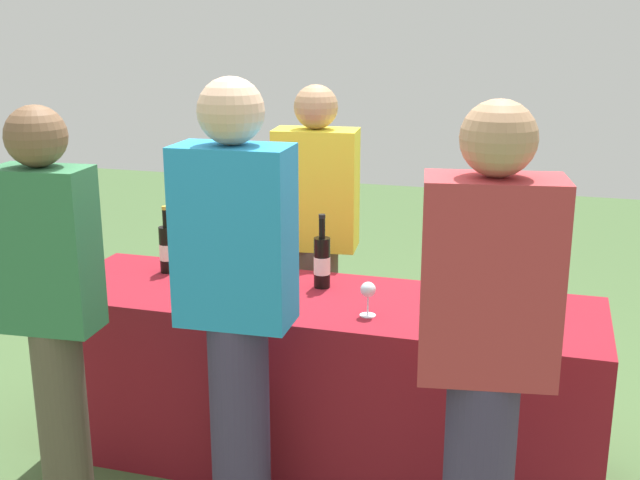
# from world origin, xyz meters

# --- Properties ---
(ground_plane) EXTENTS (12.00, 12.00, 0.00)m
(ground_plane) POSITION_xyz_m (0.00, 0.00, 0.00)
(ground_plane) COLOR #476638
(tasting_table) EXTENTS (2.32, 0.68, 0.76)m
(tasting_table) POSITION_xyz_m (0.00, 0.00, 0.38)
(tasting_table) COLOR maroon
(tasting_table) RESTS_ON ground_plane
(wine_bottle_0) EXTENTS (0.07, 0.07, 0.31)m
(wine_bottle_0) POSITION_xyz_m (-0.77, 0.14, 0.87)
(wine_bottle_0) COLOR black
(wine_bottle_0) RESTS_ON tasting_table
(wine_bottle_1) EXTENTS (0.07, 0.07, 0.33)m
(wine_bottle_1) POSITION_xyz_m (-0.54, 0.06, 0.88)
(wine_bottle_1) COLOR black
(wine_bottle_1) RESTS_ON tasting_table
(wine_bottle_2) EXTENTS (0.07, 0.07, 0.33)m
(wine_bottle_2) POSITION_xyz_m (-0.03, 0.13, 0.87)
(wine_bottle_2) COLOR black
(wine_bottle_2) RESTS_ON tasting_table
(wine_bottle_3) EXTENTS (0.07, 0.07, 0.34)m
(wine_bottle_3) POSITION_xyz_m (0.64, 0.15, 0.88)
(wine_bottle_3) COLOR black
(wine_bottle_3) RESTS_ON tasting_table
(wine_bottle_4) EXTENTS (0.07, 0.07, 0.30)m
(wine_bottle_4) POSITION_xyz_m (0.86, 0.16, 0.87)
(wine_bottle_4) COLOR black
(wine_bottle_4) RESTS_ON tasting_table
(wine_glass_0) EXTENTS (0.07, 0.07, 0.13)m
(wine_glass_0) POSITION_xyz_m (-0.50, -0.10, 0.85)
(wine_glass_0) COLOR silver
(wine_glass_0) RESTS_ON tasting_table
(wine_glass_1) EXTENTS (0.07, 0.07, 0.14)m
(wine_glass_1) POSITION_xyz_m (-0.21, -0.10, 0.86)
(wine_glass_1) COLOR silver
(wine_glass_1) RESTS_ON tasting_table
(wine_glass_2) EXTENTS (0.06, 0.06, 0.14)m
(wine_glass_2) POSITION_xyz_m (0.24, -0.15, 0.86)
(wine_glass_2) COLOR silver
(wine_glass_2) RESTS_ON tasting_table
(ice_bucket) EXTENTS (0.18, 0.18, 0.19)m
(ice_bucket) POSITION_xyz_m (0.71, -0.01, 0.85)
(ice_bucket) COLOR silver
(ice_bucket) RESTS_ON tasting_table
(server_pouring) EXTENTS (0.43, 0.27, 1.59)m
(server_pouring) POSITION_xyz_m (-0.21, 0.64, 0.85)
(server_pouring) COLOR brown
(server_pouring) RESTS_ON ground_plane
(guest_0) EXTENTS (0.35, 0.22, 1.61)m
(guest_0) POSITION_xyz_m (-0.81, -0.69, 0.89)
(guest_0) COLOR brown
(guest_0) RESTS_ON ground_plane
(guest_1) EXTENTS (0.41, 0.24, 1.71)m
(guest_1) POSITION_xyz_m (-0.14, -0.56, 0.93)
(guest_1) COLOR #3F3351
(guest_1) RESTS_ON ground_plane
(guest_2) EXTENTS (0.44, 0.29, 1.67)m
(guest_2) POSITION_xyz_m (0.74, -0.72, 0.91)
(guest_2) COLOR #3F3351
(guest_2) RESTS_ON ground_plane
(menu_board) EXTENTS (0.62, 0.03, 0.77)m
(menu_board) POSITION_xyz_m (-0.93, 1.05, 0.38)
(menu_board) COLOR white
(menu_board) RESTS_ON ground_plane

